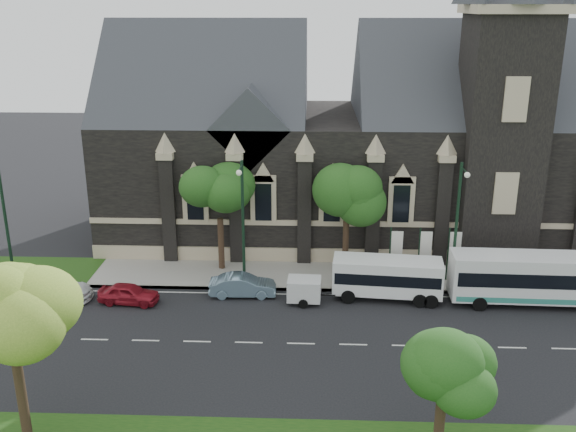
{
  "coord_description": "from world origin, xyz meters",
  "views": [
    {
      "loc": [
        0.51,
        -32.25,
        18.52
      ],
      "look_at": [
        -0.97,
        6.0,
        5.71
      ],
      "focal_mm": 39.64,
      "sensor_mm": 36.0,
      "label": 1
    }
  ],
  "objects_px": {
    "tree_walk_left": "(223,194)",
    "banner_flag_center": "(423,250)",
    "banner_flag_right": "(452,250)",
    "tree_park_east": "(448,362)",
    "sedan": "(243,285)",
    "car_far_white": "(52,289)",
    "tour_coach": "(542,278)",
    "street_lamp_far": "(3,216)",
    "tree_park_near": "(16,309)",
    "box_trailer": "(304,289)",
    "street_lamp_mid": "(243,219)",
    "car_far_red": "(129,294)",
    "tree_walk_right": "(350,194)",
    "shuttle_bus": "(387,276)",
    "banner_flag_left": "(394,249)",
    "street_lamp_near": "(457,222)"
  },
  "relations": [
    {
      "from": "tree_walk_left",
      "to": "banner_flag_right",
      "type": "bearing_deg",
      "value": -6.04
    },
    {
      "from": "tree_park_east",
      "to": "box_trailer",
      "type": "distance_m",
      "value": 16.27
    },
    {
      "from": "tree_park_east",
      "to": "street_lamp_far",
      "type": "relative_size",
      "value": 0.7
    },
    {
      "from": "tree_walk_left",
      "to": "sedan",
      "type": "height_order",
      "value": "tree_walk_left"
    },
    {
      "from": "banner_flag_center",
      "to": "car_far_red",
      "type": "bearing_deg",
      "value": -167.88
    },
    {
      "from": "street_lamp_far",
      "to": "car_far_red",
      "type": "xyz_separation_m",
      "value": [
        8.72,
        -2.29,
        -4.44
      ]
    },
    {
      "from": "banner_flag_right",
      "to": "car_far_white",
      "type": "height_order",
      "value": "banner_flag_right"
    },
    {
      "from": "street_lamp_far",
      "to": "tree_walk_left",
      "type": "bearing_deg",
      "value": 14.26
    },
    {
      "from": "tree_park_east",
      "to": "car_far_red",
      "type": "relative_size",
      "value": 1.6
    },
    {
      "from": "banner_flag_left",
      "to": "shuttle_bus",
      "type": "bearing_deg",
      "value": -104.63
    },
    {
      "from": "street_lamp_near",
      "to": "banner_flag_right",
      "type": "distance_m",
      "value": 3.34
    },
    {
      "from": "street_lamp_far",
      "to": "box_trailer",
      "type": "height_order",
      "value": "street_lamp_far"
    },
    {
      "from": "tree_park_near",
      "to": "street_lamp_far",
      "type": "distance_m",
      "value": 17.92
    },
    {
      "from": "banner_flag_center",
      "to": "shuttle_bus",
      "type": "bearing_deg",
      "value": -134.27
    },
    {
      "from": "car_far_red",
      "to": "tree_park_east",
      "type": "bearing_deg",
      "value": -123.21
    },
    {
      "from": "tour_coach",
      "to": "car_far_white",
      "type": "xyz_separation_m",
      "value": [
        -31.76,
        -0.62,
        -1.08
      ]
    },
    {
      "from": "banner_flag_left",
      "to": "street_lamp_mid",
      "type": "bearing_deg",
      "value": -169.5
    },
    {
      "from": "tour_coach",
      "to": "car_far_white",
      "type": "height_order",
      "value": "tour_coach"
    },
    {
      "from": "tree_walk_left",
      "to": "banner_flag_right",
      "type": "relative_size",
      "value": 1.91
    },
    {
      "from": "banner_flag_center",
      "to": "banner_flag_right",
      "type": "relative_size",
      "value": 1.0
    },
    {
      "from": "street_lamp_near",
      "to": "car_far_red",
      "type": "relative_size",
      "value": 2.3
    },
    {
      "from": "car_far_white",
      "to": "tree_walk_left",
      "type": "bearing_deg",
      "value": -64.55
    },
    {
      "from": "street_lamp_mid",
      "to": "car_far_white",
      "type": "xyz_separation_m",
      "value": [
        -12.41,
        -2.04,
        -4.36
      ]
    },
    {
      "from": "tree_park_near",
      "to": "tree_walk_left",
      "type": "distance_m",
      "value": 20.38
    },
    {
      "from": "tree_walk_left",
      "to": "banner_flag_center",
      "type": "height_order",
      "value": "tree_walk_left"
    },
    {
      "from": "tree_walk_right",
      "to": "street_lamp_far",
      "type": "xyz_separation_m",
      "value": [
        -23.21,
        -3.62,
        -0.71
      ]
    },
    {
      "from": "tree_park_east",
      "to": "car_far_white",
      "type": "bearing_deg",
      "value": 147.52
    },
    {
      "from": "tree_walk_left",
      "to": "shuttle_bus",
      "type": "bearing_deg",
      "value": -21.64
    },
    {
      "from": "sedan",
      "to": "box_trailer",
      "type": "bearing_deg",
      "value": -104.72
    },
    {
      "from": "street_lamp_far",
      "to": "sedan",
      "type": "height_order",
      "value": "street_lamp_far"
    },
    {
      "from": "banner_flag_left",
      "to": "box_trailer",
      "type": "bearing_deg",
      "value": -149.19
    },
    {
      "from": "sedan",
      "to": "banner_flag_right",
      "type": "bearing_deg",
      "value": -81.46
    },
    {
      "from": "car_far_white",
      "to": "street_lamp_near",
      "type": "bearing_deg",
      "value": -88.16
    },
    {
      "from": "tree_park_near",
      "to": "street_lamp_far",
      "type": "xyz_separation_m",
      "value": [
        -8.23,
        15.86,
        -1.3
      ]
    },
    {
      "from": "car_far_white",
      "to": "banner_flag_right",
      "type": "bearing_deg",
      "value": -84.17
    },
    {
      "from": "tree_park_near",
      "to": "tour_coach",
      "type": "bearing_deg",
      "value": 28.03
    },
    {
      "from": "tree_walk_right",
      "to": "street_lamp_mid",
      "type": "distance_m",
      "value": 8.1
    },
    {
      "from": "sedan",
      "to": "car_far_white",
      "type": "height_order",
      "value": "car_far_white"
    },
    {
      "from": "street_lamp_far",
      "to": "shuttle_bus",
      "type": "height_order",
      "value": "street_lamp_far"
    },
    {
      "from": "car_far_white",
      "to": "tour_coach",
      "type": "bearing_deg",
      "value": -91.46
    },
    {
      "from": "banner_flag_left",
      "to": "banner_flag_center",
      "type": "bearing_deg",
      "value": 0.0
    },
    {
      "from": "street_lamp_far",
      "to": "banner_flag_center",
      "type": "xyz_separation_m",
      "value": [
        28.29,
        1.91,
        -2.73
      ]
    },
    {
      "from": "tree_park_east",
      "to": "tree_walk_left",
      "type": "height_order",
      "value": "tree_walk_left"
    },
    {
      "from": "box_trailer",
      "to": "tree_walk_left",
      "type": "bearing_deg",
      "value": 140.44
    },
    {
      "from": "sedan",
      "to": "car_far_white",
      "type": "distance_m",
      "value": 12.46
    },
    {
      "from": "banner_flag_right",
      "to": "tree_park_east",
      "type": "bearing_deg",
      "value": -102.65
    },
    {
      "from": "street_lamp_mid",
      "to": "banner_flag_center",
      "type": "distance_m",
      "value": 12.73
    },
    {
      "from": "tour_coach",
      "to": "car_far_red",
      "type": "distance_m",
      "value": 26.67
    },
    {
      "from": "tree_park_near",
      "to": "box_trailer",
      "type": "relative_size",
      "value": 2.72
    },
    {
      "from": "banner_flag_left",
      "to": "box_trailer",
      "type": "distance_m",
      "value": 7.34
    }
  ]
}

